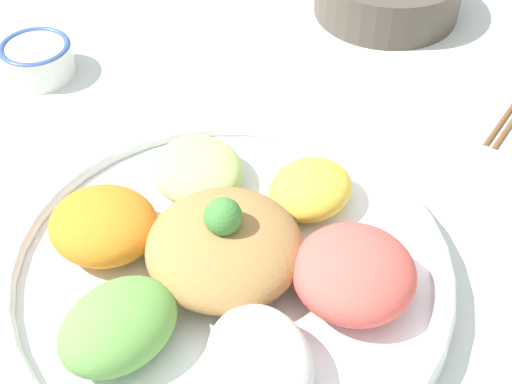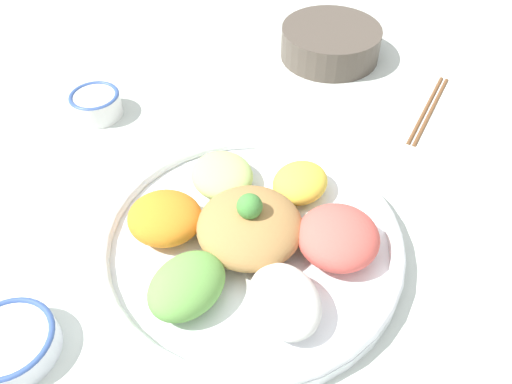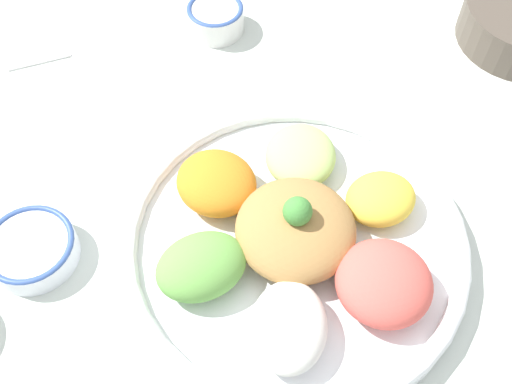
{
  "view_description": "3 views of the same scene",
  "coord_description": "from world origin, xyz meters",
  "px_view_note": "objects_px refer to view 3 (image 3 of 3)",
  "views": [
    {
      "loc": [
        -0.25,
        0.35,
        0.52
      ],
      "look_at": [
        -0.05,
        -0.02,
        0.1
      ],
      "focal_mm": 50.0,
      "sensor_mm": 36.0,
      "label": 1
    },
    {
      "loc": [
        -0.2,
        0.39,
        0.55
      ],
      "look_at": [
        -0.03,
        -0.02,
        0.08
      ],
      "focal_mm": 35.0,
      "sensor_mm": 36.0,
      "label": 2
    },
    {
      "loc": [
        -0.26,
        0.27,
        0.64
      ],
      "look_at": [
        0.01,
        0.03,
        0.1
      ],
      "focal_mm": 42.0,
      "sensor_mm": 36.0,
      "label": 3
    }
  ],
  "objects_px": {
    "salad_platter": "(294,240)",
    "sauce_bowl_dark": "(31,249)",
    "serving_spoon_main": "(67,53)",
    "rice_bowl_plain": "(216,17)"
  },
  "relations": [
    {
      "from": "salad_platter",
      "to": "rice_bowl_plain",
      "type": "height_order",
      "value": "salad_platter"
    },
    {
      "from": "rice_bowl_plain",
      "to": "serving_spoon_main",
      "type": "xyz_separation_m",
      "value": [
        0.1,
        0.21,
        -0.02
      ]
    },
    {
      "from": "salad_platter",
      "to": "serving_spoon_main",
      "type": "height_order",
      "value": "salad_platter"
    },
    {
      "from": "sauce_bowl_dark",
      "to": "serving_spoon_main",
      "type": "bearing_deg",
      "value": -37.23
    },
    {
      "from": "salad_platter",
      "to": "sauce_bowl_dark",
      "type": "distance_m",
      "value": 0.31
    },
    {
      "from": "sauce_bowl_dark",
      "to": "serving_spoon_main",
      "type": "distance_m",
      "value": 0.34
    },
    {
      "from": "salad_platter",
      "to": "serving_spoon_main",
      "type": "relative_size",
      "value": 2.97
    },
    {
      "from": "salad_platter",
      "to": "sauce_bowl_dark",
      "type": "relative_size",
      "value": 3.85
    },
    {
      "from": "sauce_bowl_dark",
      "to": "rice_bowl_plain",
      "type": "xyz_separation_m",
      "value": [
        0.17,
        -0.41,
        0.01
      ]
    },
    {
      "from": "rice_bowl_plain",
      "to": "serving_spoon_main",
      "type": "distance_m",
      "value": 0.23
    }
  ]
}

